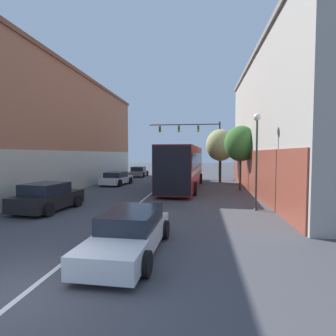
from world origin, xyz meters
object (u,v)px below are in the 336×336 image
object	(u,v)px
street_lamp	(257,146)
street_tree_far	(220,145)
street_tree_near	(241,144)
bus	(183,165)
hatchback_foreground	(130,232)
parked_car_left_mid	(117,179)
traffic_signal_gantry	(196,136)
parked_car_left_far	(47,197)
parked_car_left_near	(139,172)

from	to	relation	value
street_lamp	street_tree_far	xyz separation A→B (m)	(-0.92, 13.49, 0.48)
street_tree_near	bus	bearing A→B (deg)	170.19
hatchback_foreground	parked_car_left_mid	xyz separation A→B (m)	(-5.91, 16.44, 0.00)
street_tree_near	traffic_signal_gantry	bearing A→B (deg)	108.41
parked_car_left_far	street_tree_far	size ratio (longest dim) A/B	0.73
parked_car_left_near	parked_car_left_mid	distance (m)	9.33
bus	hatchback_foreground	distance (m)	14.96
parked_car_left_near	parked_car_left_mid	xyz separation A→B (m)	(0.11, -9.33, -0.02)
hatchback_foreground	traffic_signal_gantry	bearing A→B (deg)	-1.75
traffic_signal_gantry	street_tree_near	world-z (taller)	traffic_signal_gantry
bus	street_tree_near	size ratio (longest dim) A/B	2.39
parked_car_left_mid	street_tree_near	world-z (taller)	street_tree_near
hatchback_foreground	street_tree_near	bearing A→B (deg)	-18.97
parked_car_left_far	street_lamp	bearing A→B (deg)	-75.50
parked_car_left_mid	street_tree_far	bearing A→B (deg)	-62.55
street_tree_near	street_lamp	bearing A→B (deg)	-92.01
street_tree_near	hatchback_foreground	bearing A→B (deg)	-110.43
parked_car_left_mid	traffic_signal_gantry	distance (m)	12.54
traffic_signal_gantry	street_tree_near	distance (m)	12.14
bus	street_tree_far	bearing A→B (deg)	-31.22
parked_car_left_mid	parked_car_left_far	world-z (taller)	parked_car_left_far
parked_car_left_mid	parked_car_left_far	size ratio (longest dim) A/B	1.03
traffic_signal_gantry	street_tree_near	xyz separation A→B (m)	(3.81, -11.44, -1.40)
hatchback_foreground	parked_car_left_near	distance (m)	26.47
parked_car_left_mid	street_tree_near	xyz separation A→B (m)	(11.15, -2.37, 3.18)
hatchback_foreground	parked_car_left_near	xyz separation A→B (m)	(-6.02, 25.77, 0.02)
parked_car_left_mid	street_lamp	world-z (taller)	street_lamp
parked_car_left_near	street_lamp	distance (m)	22.33
parked_car_left_far	street_lamp	size ratio (longest dim) A/B	0.79
street_tree_far	parked_car_left_far	bearing A→B (deg)	-123.40
street_lamp	street_tree_near	world-z (taller)	street_tree_near
parked_car_left_mid	traffic_signal_gantry	world-z (taller)	traffic_signal_gantry
parked_car_left_near	street_lamp	bearing A→B (deg)	-151.53
parked_car_left_mid	hatchback_foreground	bearing A→B (deg)	-152.59
bus	street_tree_far	size ratio (longest dim) A/B	2.26
parked_car_left_far	street_lamp	xyz separation A→B (m)	(10.81, 1.51, 2.68)
parked_car_left_near	parked_car_left_far	bearing A→B (deg)	179.22
traffic_signal_gantry	street_lamp	world-z (taller)	traffic_signal_gantry
bus	parked_car_left_far	distance (m)	11.82
parked_car_left_mid	bus	bearing A→B (deg)	-95.90
bus	street_tree_near	distance (m)	5.07
parked_car_left_mid	street_tree_far	xyz separation A→B (m)	(9.96, 3.59, 3.25)
parked_car_left_near	bus	bearing A→B (deg)	-150.14
street_tree_near	street_tree_far	world-z (taller)	street_tree_far
street_tree_far	parked_car_left_near	bearing A→B (deg)	150.31
traffic_signal_gantry	parked_car_left_far	bearing A→B (deg)	-109.54
traffic_signal_gantry	street_lamp	distance (m)	19.39
street_tree_near	parked_car_left_near	bearing A→B (deg)	133.90
parked_car_left_near	traffic_signal_gantry	xyz separation A→B (m)	(7.45, -0.26, 4.56)
street_tree_far	hatchback_foreground	bearing A→B (deg)	-101.44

